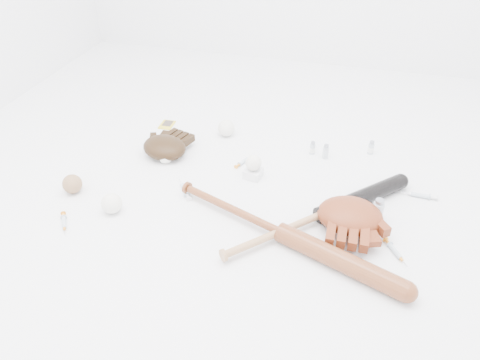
% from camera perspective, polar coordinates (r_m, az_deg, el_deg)
% --- Properties ---
extents(bat_dark, '(0.68, 0.70, 0.07)m').
position_cam_1_polar(bat_dark, '(1.82, 9.75, -4.22)').
color(bat_dark, black).
rests_on(bat_dark, ground).
extents(bat_wood, '(0.95, 0.42, 0.07)m').
position_cam_1_polar(bat_wood, '(1.72, 5.14, -6.42)').
color(bat_wood, brown).
rests_on(bat_wood, ground).
extents(glove_dark, '(0.32, 0.32, 0.09)m').
position_cam_1_polar(glove_dark, '(2.20, -9.19, 3.98)').
color(glove_dark, black).
rests_on(glove_dark, ground).
extents(glove_tan, '(0.30, 0.30, 0.11)m').
position_cam_1_polar(glove_tan, '(1.81, 13.27, -4.19)').
color(glove_tan, maroon).
rests_on(glove_tan, ground).
extents(trading_card, '(0.07, 0.10, 0.01)m').
position_cam_1_polar(trading_card, '(2.47, -8.90, 6.67)').
color(trading_card, gold).
rests_on(trading_card, ground).
extents(pedestal, '(0.08, 0.08, 0.04)m').
position_cam_1_polar(pedestal, '(2.04, 1.63, 0.84)').
color(pedestal, white).
rests_on(pedestal, ground).
extents(baseball_on_pedestal, '(0.07, 0.07, 0.07)m').
position_cam_1_polar(baseball_on_pedestal, '(2.01, 1.65, 2.11)').
color(baseball_on_pedestal, white).
rests_on(baseball_on_pedestal, pedestal).
extents(baseball_left, '(0.07, 0.07, 0.07)m').
position_cam_1_polar(baseball_left, '(2.15, -9.06, 2.89)').
color(baseball_left, white).
rests_on(baseball_left, ground).
extents(baseball_upper, '(0.08, 0.08, 0.08)m').
position_cam_1_polar(baseball_upper, '(2.33, -1.69, 6.34)').
color(baseball_upper, white).
rests_on(baseball_upper, ground).
extents(baseball_mid, '(0.08, 0.08, 0.08)m').
position_cam_1_polar(baseball_mid, '(1.90, -15.38, -2.77)').
color(baseball_mid, white).
rests_on(baseball_mid, ground).
extents(baseball_aged, '(0.08, 0.08, 0.08)m').
position_cam_1_polar(baseball_aged, '(2.06, -19.77, -0.46)').
color(baseball_aged, '#906845').
rests_on(baseball_aged, ground).
extents(syringe_0, '(0.10, 0.13, 0.02)m').
position_cam_1_polar(syringe_0, '(1.92, -20.67, -4.89)').
color(syringe_0, '#ADBCC6').
rests_on(syringe_0, ground).
extents(syringe_1, '(0.12, 0.15, 0.02)m').
position_cam_1_polar(syringe_1, '(1.97, -6.78, -1.18)').
color(syringe_1, '#ADBCC6').
rests_on(syringe_1, ground).
extents(syringe_2, '(0.07, 0.14, 0.02)m').
position_cam_1_polar(syringe_2, '(2.14, 0.44, 2.27)').
color(syringe_2, '#ADBCC6').
rests_on(syringe_2, ground).
extents(syringe_3, '(0.11, 0.15, 0.02)m').
position_cam_1_polar(syringe_3, '(1.77, 18.38, -8.26)').
color(syringe_3, '#ADBCC6').
rests_on(syringe_3, ground).
extents(syringe_4, '(0.16, 0.03, 0.02)m').
position_cam_1_polar(syringe_4, '(2.07, 21.12, -1.77)').
color(syringe_4, '#ADBCC6').
rests_on(syringe_4, ground).
extents(vial_0, '(0.02, 0.02, 0.07)m').
position_cam_1_polar(vial_0, '(2.22, 8.82, 3.90)').
color(vial_0, silver).
rests_on(vial_0, ground).
extents(vial_1, '(0.03, 0.03, 0.07)m').
position_cam_1_polar(vial_1, '(2.27, 15.69, 3.84)').
color(vial_1, silver).
rests_on(vial_1, ground).
extents(vial_2, '(0.03, 0.03, 0.07)m').
position_cam_1_polar(vial_2, '(2.19, 10.40, 3.45)').
color(vial_2, silver).
rests_on(vial_2, ground).
extents(vial_3, '(0.04, 0.04, 0.10)m').
position_cam_1_polar(vial_3, '(1.87, 16.46, -3.56)').
color(vial_3, silver).
rests_on(vial_3, ground).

